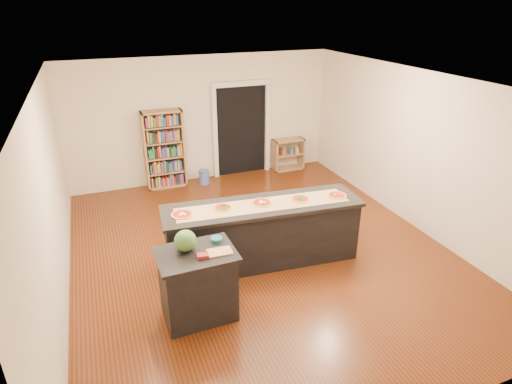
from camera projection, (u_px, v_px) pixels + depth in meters
name	position (u px, v px, depth m)	size (l,w,h in m)	color
room	(261.00, 174.00, 6.64)	(6.00, 7.00, 2.80)	#EEE1C8
doorway	(241.00, 125.00, 9.95)	(1.40, 0.09, 2.21)	black
kitchen_island	(262.00, 233.00, 6.73)	(3.07, 0.83, 1.01)	black
side_counter	(198.00, 284.00, 5.55)	(0.99, 0.72, 0.98)	black
bookshelf	(164.00, 150.00, 9.34)	(0.87, 0.31, 1.73)	#AC8453
low_shelf	(288.00, 154.00, 10.52)	(0.77, 0.33, 0.77)	#AC8453
waste_bin	(204.00, 177.00, 9.75)	(0.23, 0.23, 0.34)	#4D67AC
kraft_paper	(263.00, 205.00, 6.51)	(2.66, 0.48, 0.00)	#A68255
watermelon	(185.00, 241.00, 5.34)	(0.28, 0.28, 0.28)	#144214
cutting_board	(220.00, 252.00, 5.35)	(0.30, 0.20, 0.02)	tan
package_red	(203.00, 256.00, 5.24)	(0.14, 0.10, 0.05)	maroon
package_teal	(216.00, 240.00, 5.58)	(0.15, 0.15, 0.06)	#195966
pizza_a	(182.00, 214.00, 6.19)	(0.31, 0.31, 0.02)	tan
pizza_b	(223.00, 207.00, 6.40)	(0.28, 0.28, 0.02)	tan
pizza_c	(262.00, 202.00, 6.55)	(0.33, 0.33, 0.02)	tan
pizza_d	(300.00, 199.00, 6.67)	(0.31, 0.31, 0.02)	tan
pizza_e	(337.00, 195.00, 6.80)	(0.29, 0.29, 0.02)	tan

